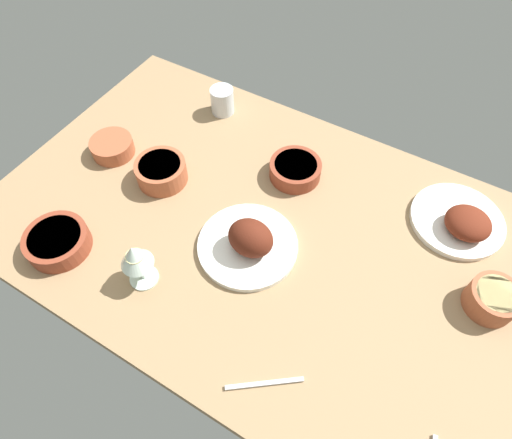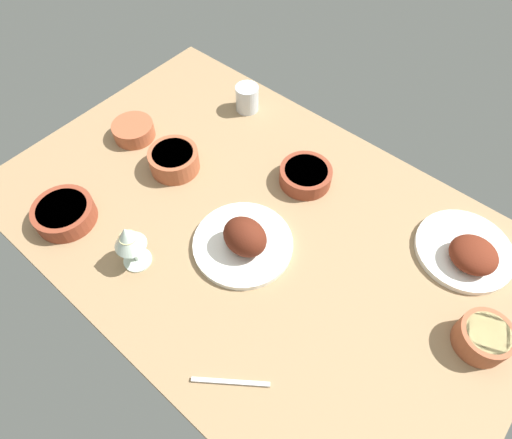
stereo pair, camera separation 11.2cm
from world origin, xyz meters
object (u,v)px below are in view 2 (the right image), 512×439
bowl_onions (174,160)px  bowl_cream (306,175)px  plate_far_side (468,252)px  plate_near_viewer (244,241)px  bowl_sauce (64,213)px  bowl_pasta (484,337)px  fork_loose (231,382)px  bowl_potatoes (133,130)px  wine_glass (128,239)px  water_tumbler (247,98)px

bowl_onions → bowl_cream: bearing=-147.3°
plate_far_side → plate_near_viewer: plate_near_viewer is taller
bowl_sauce → bowl_pasta: 104.30cm
bowl_sauce → bowl_onions: (-8.48, -31.07, 0.64)cm
fork_loose → plate_far_side: bearing=31.6°
bowl_cream → fork_loose: 58.30cm
bowl_sauce → fork_loose: (-61.20, 2.94, -2.33)cm
bowl_pasta → bowl_sauce: bearing=21.7°
plate_near_viewer → bowl_potatoes: size_ratio=2.05×
bowl_cream → wine_glass: wine_glass is taller
bowl_sauce → bowl_potatoes: bearing=-72.1°
plate_near_viewer → water_tumbler: size_ratio=3.02×
bowl_sauce → plate_far_side: bearing=-146.1°
bowl_sauce → bowl_pasta: size_ratio=1.37×
plate_near_viewer → bowl_cream: bearing=-87.0°
plate_near_viewer → water_tumbler: (33.94, -40.15, 0.90)cm
bowl_onions → wine_glass: size_ratio=1.01×
plate_near_viewer → bowl_cream: plate_near_viewer is taller
bowl_onions → water_tumbler: size_ratio=1.68×
bowl_potatoes → bowl_onions: bearing=176.9°
bowl_cream → wine_glass: size_ratio=1.04×
bowl_onions → wine_glass: bearing=119.4°
bowl_pasta → wine_glass: size_ratio=0.82×
bowl_sauce → bowl_potatoes: 33.72cm
bowl_pasta → fork_loose: bearing=49.3°
bowl_sauce → plate_near_viewer: bearing=-150.2°
plate_far_side → fork_loose: (24.05, 60.23, -2.01)cm
bowl_sauce → bowl_onions: 32.21cm
bowl_sauce → bowl_onions: bearing=-105.3°
bowl_pasta → bowl_potatoes: bearing=3.5°
plate_far_side → bowl_pasta: plate_far_side is taller
bowl_sauce → wine_glass: (-23.85, -3.79, 7.19)cm
plate_far_side → fork_loose: size_ratio=1.46×
plate_near_viewer → wine_glass: 27.44cm
plate_far_side → bowl_sauce: (85.26, 57.29, 0.32)cm
plate_far_side → bowl_potatoes: 98.91cm
bowl_cream → bowl_pasta: bearing=167.4°
bowl_onions → fork_loose: bearing=147.2°
bowl_cream → fork_loose: bowl_cream is taller
bowl_cream → water_tumbler: (32.48, -12.55, 1.57)cm
bowl_pasta → wine_glass: bearing=25.5°
fork_loose → bowl_cream: bearing=74.7°
plate_far_side → fork_loose: bearing=68.2°
plate_near_viewer → water_tumbler: plate_near_viewer is taller
bowl_onions → wine_glass: wine_glass is taller
bowl_onions → bowl_pasta: 88.74cm
plate_near_viewer → bowl_potatoes: (51.88, -8.35, -0.73)cm
plate_near_viewer → bowl_onions: plate_near_viewer is taller
fork_loose → plate_near_viewer: bearing=89.8°
wine_glass → bowl_onions: bearing=-60.6°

